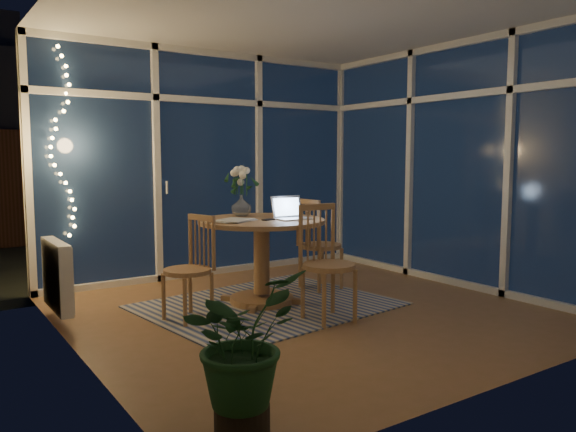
{
  "coord_description": "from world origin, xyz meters",
  "views": [
    {
      "loc": [
        -2.9,
        -4.0,
        1.38
      ],
      "look_at": [
        -0.05,
        0.25,
        0.84
      ],
      "focal_mm": 35.0,
      "sensor_mm": 36.0,
      "label": 1
    }
  ],
  "objects_px": {
    "chair_front": "(329,263)",
    "dining_table": "(262,262)",
    "chair_right": "(321,244)",
    "laptop": "(293,207)",
    "flower_vase": "(241,205)",
    "chair_left": "(187,268)",
    "potted_plant": "(242,361)"
  },
  "relations": [
    {
      "from": "chair_left",
      "to": "chair_right",
      "type": "distance_m",
      "value": 1.64
    },
    {
      "from": "chair_right",
      "to": "potted_plant",
      "type": "xyz_separation_m",
      "value": [
        -2.21,
        -2.26,
        -0.11
      ]
    },
    {
      "from": "chair_left",
      "to": "laptop",
      "type": "height_order",
      "value": "laptop"
    },
    {
      "from": "chair_right",
      "to": "chair_front",
      "type": "relative_size",
      "value": 0.97
    },
    {
      "from": "chair_right",
      "to": "laptop",
      "type": "bearing_deg",
      "value": 116.24
    },
    {
      "from": "chair_front",
      "to": "laptop",
      "type": "bearing_deg",
      "value": 86.8
    },
    {
      "from": "flower_vase",
      "to": "dining_table",
      "type": "bearing_deg",
      "value": -85.66
    },
    {
      "from": "chair_front",
      "to": "laptop",
      "type": "distance_m",
      "value": 0.75
    },
    {
      "from": "chair_left",
      "to": "potted_plant",
      "type": "distance_m",
      "value": 2.07
    },
    {
      "from": "dining_table",
      "to": "chair_front",
      "type": "bearing_deg",
      "value": -78.03
    },
    {
      "from": "chair_front",
      "to": "laptop",
      "type": "xyz_separation_m",
      "value": [
        0.06,
        0.62,
        0.42
      ]
    },
    {
      "from": "chair_left",
      "to": "dining_table",
      "type": "bearing_deg",
      "value": 84.33
    },
    {
      "from": "chair_left",
      "to": "laptop",
      "type": "xyz_separation_m",
      "value": [
        1.05,
        -0.05,
        0.47
      ]
    },
    {
      "from": "dining_table",
      "to": "laptop",
      "type": "height_order",
      "value": "laptop"
    },
    {
      "from": "laptop",
      "to": "flower_vase",
      "type": "height_order",
      "value": "laptop"
    },
    {
      "from": "chair_left",
      "to": "flower_vase",
      "type": "distance_m",
      "value": 1.02
    },
    {
      "from": "potted_plant",
      "to": "chair_front",
      "type": "bearing_deg",
      "value": 39.78
    },
    {
      "from": "chair_right",
      "to": "potted_plant",
      "type": "distance_m",
      "value": 3.16
    },
    {
      "from": "chair_right",
      "to": "chair_front",
      "type": "height_order",
      "value": "chair_front"
    },
    {
      "from": "chair_right",
      "to": "chair_front",
      "type": "xyz_separation_m",
      "value": [
        -0.64,
        -0.95,
        0.01
      ]
    },
    {
      "from": "chair_front",
      "to": "dining_table",
      "type": "bearing_deg",
      "value": 104.6
    },
    {
      "from": "chair_left",
      "to": "chair_right",
      "type": "relative_size",
      "value": 0.93
    },
    {
      "from": "flower_vase",
      "to": "laptop",
      "type": "bearing_deg",
      "value": -63.51
    },
    {
      "from": "dining_table",
      "to": "chair_right",
      "type": "relative_size",
      "value": 1.22
    },
    {
      "from": "chair_front",
      "to": "flower_vase",
      "type": "relative_size",
      "value": 4.76
    },
    {
      "from": "chair_right",
      "to": "flower_vase",
      "type": "bearing_deg",
      "value": 73.5
    },
    {
      "from": "chair_right",
      "to": "dining_table",
      "type": "bearing_deg",
      "value": 96.5
    },
    {
      "from": "flower_vase",
      "to": "potted_plant",
      "type": "height_order",
      "value": "flower_vase"
    },
    {
      "from": "dining_table",
      "to": "laptop",
      "type": "bearing_deg",
      "value": -38.4
    },
    {
      "from": "laptop",
      "to": "potted_plant",
      "type": "bearing_deg",
      "value": -129.18
    },
    {
      "from": "laptop",
      "to": "flower_vase",
      "type": "xyz_separation_m",
      "value": [
        -0.26,
        0.52,
        -0.01
      ]
    },
    {
      "from": "chair_left",
      "to": "laptop",
      "type": "distance_m",
      "value": 1.15
    }
  ]
}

